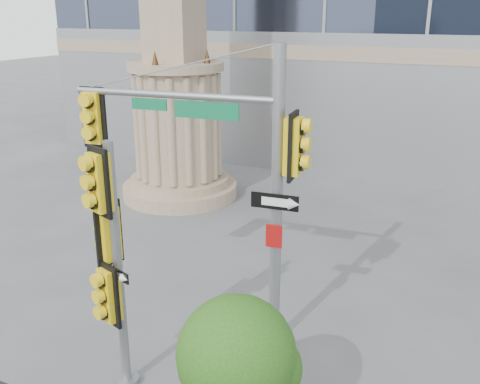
% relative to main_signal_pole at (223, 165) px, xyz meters
% --- Properties ---
extents(ground, '(120.00, 120.00, 0.00)m').
position_rel_main_signal_pole_xyz_m(ground, '(0.27, -1.33, -3.91)').
color(ground, '#545456').
rests_on(ground, ground).
extents(monument, '(4.40, 4.40, 16.60)m').
position_rel_main_signal_pole_xyz_m(monument, '(-5.73, 7.67, 1.61)').
color(monument, gray).
rests_on(monument, ground).
extents(main_signal_pole, '(4.90, 0.86, 6.31)m').
position_rel_main_signal_pole_xyz_m(main_signal_pole, '(0.00, 0.00, 0.00)').
color(main_signal_pole, slate).
rests_on(main_signal_pole, ground).
extents(secondary_signal_pole, '(0.83, 0.78, 4.81)m').
position_rel_main_signal_pole_xyz_m(secondary_signal_pole, '(-1.04, -2.42, -1.08)').
color(secondary_signal_pole, slate).
rests_on(secondary_signal_pole, ground).
extents(street_tree, '(1.86, 1.81, 2.89)m').
position_rel_main_signal_pole_xyz_m(street_tree, '(1.80, -3.12, -2.00)').
color(street_tree, gray).
rests_on(street_tree, ground).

